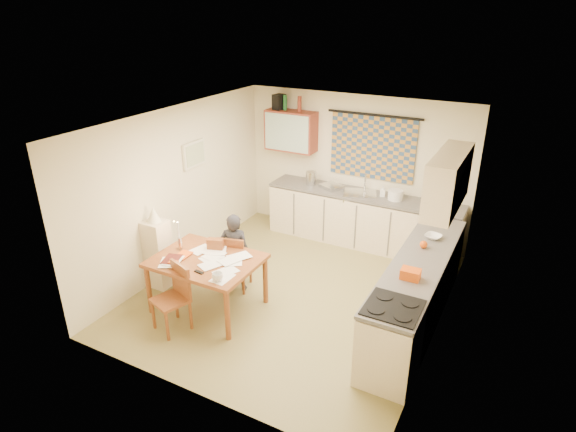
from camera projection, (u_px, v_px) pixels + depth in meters
The scene contains 44 objects.
floor at pixel (294, 293), 6.97m from camera, with size 4.00×4.50×0.02m, color olive.
ceiling at pixel (295, 120), 5.96m from camera, with size 4.00×4.50×0.02m, color white.
wall_back at pixel (355, 168), 8.29m from camera, with size 4.00×0.02×2.50m, color beige.
wall_front at pixel (188, 296), 4.64m from camera, with size 4.00×0.02×2.50m, color beige.
wall_left at pixel (178, 189), 7.33m from camera, with size 0.02×4.50×2.50m, color beige.
wall_right at pixel (448, 246), 5.60m from camera, with size 0.02×4.50×2.50m, color beige.
window_blind at pixel (372, 148), 7.97m from camera, with size 1.45×0.03×1.05m, color navy.
curtain_rod at pixel (374, 115), 7.73m from camera, with size 0.04×0.04×1.60m, color black.
wall_cabinet at pixel (291, 131), 8.42m from camera, with size 0.90×0.34×0.70m, color maroon.
wall_cabinet_glass at pixel (287, 133), 8.28m from camera, with size 0.84×0.02×0.64m, color #99B2A5.
upper_cabinet_right at pixel (448, 181), 5.88m from camera, with size 0.34×1.30×0.70m, color beige.
framed_print at pixel (194, 154), 7.46m from camera, with size 0.04×0.50×0.40m, color beige.
print_canvas at pixel (195, 154), 7.45m from camera, with size 0.01×0.42×0.32m, color beige.
counter_back at pixel (362, 219), 8.24m from camera, with size 3.30×0.62×0.92m.
counter_right at pixel (416, 293), 6.14m from camera, with size 0.62×2.95×0.92m.
stove at pixel (389, 343), 5.21m from camera, with size 0.60×0.60×0.93m.
sink at pixel (360, 195), 8.09m from camera, with size 0.55×0.45×0.10m, color silver.
tap at pixel (365, 182), 8.16m from camera, with size 0.03×0.03×0.28m, color silver.
dish_rack at pixel (332, 187), 8.29m from camera, with size 0.35×0.30×0.06m, color silver.
kettle at pixel (311, 178), 8.42m from camera, with size 0.18×0.18×0.24m, color silver.
mixing_bowl at pixel (395, 195), 7.78m from camera, with size 0.24×0.24×0.16m, color white.
soap_bottle at pixel (383, 191), 7.92m from camera, with size 0.10×0.10×0.18m, color white.
bowl at pixel (433, 237), 6.51m from camera, with size 0.26×0.26×0.05m, color white.
orange_bag at pixel (410, 274), 5.54m from camera, with size 0.22×0.16×0.12m, color #DE500D.
fruit_orange at pixel (424, 245), 6.24m from camera, with size 0.10×0.10×0.10m, color #DE500D.
speaker at pixel (279, 102), 8.33m from camera, with size 0.16×0.20×0.26m, color black.
bottle_green at pixel (285, 103), 8.28m from camera, with size 0.07×0.07×0.26m, color #195926.
bottle_brown at pixel (300, 104), 8.16m from camera, with size 0.07×0.07×0.26m, color maroon.
dining_table at pixel (208, 283), 6.49m from camera, with size 1.38×1.06×0.75m.
chair_far at pixel (236, 271), 6.99m from camera, with size 0.48×0.48×0.87m.
chair_near at pixel (173, 310), 6.10m from camera, with size 0.50×0.50×0.87m.
person at pixel (235, 253), 6.84m from camera, with size 0.50×0.42×1.19m, color black.
shelf_stand at pixel (158, 254), 6.96m from camera, with size 0.32×0.30×1.03m, color beige.
lampshade at pixel (153, 214), 6.71m from camera, with size 0.20×0.20×0.22m, color beige.
letter_rack at pixel (215, 244), 6.55m from camera, with size 0.22×0.10×0.16m, color brown.
mug at pixel (218, 277), 5.82m from camera, with size 0.17×0.17×0.11m, color white.
magazine at pixel (164, 259), 6.31m from camera, with size 0.28×0.33×0.03m, color maroon.
book at pixel (178, 254), 6.46m from camera, with size 0.19×0.25×0.02m, color #DE500D.
orange_box at pixel (174, 263), 6.20m from camera, with size 0.12×0.08×0.04m, color #DE500D.
eyeglasses at pixel (199, 272), 6.01m from camera, with size 0.13×0.04×0.02m, color black.
candle_holder at pixel (180, 243), 6.55m from camera, with size 0.06×0.06×0.18m, color silver.
candle at pixel (178, 230), 6.49m from camera, with size 0.02×0.02×0.22m, color white.
candle_flame at pixel (174, 222), 6.44m from camera, with size 0.02×0.02×0.02m, color #FFCC66.
papers at pixel (212, 259), 6.31m from camera, with size 1.11×0.94×0.02m.
Camera 1 is at (2.71, -5.28, 3.82)m, focal length 30.00 mm.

